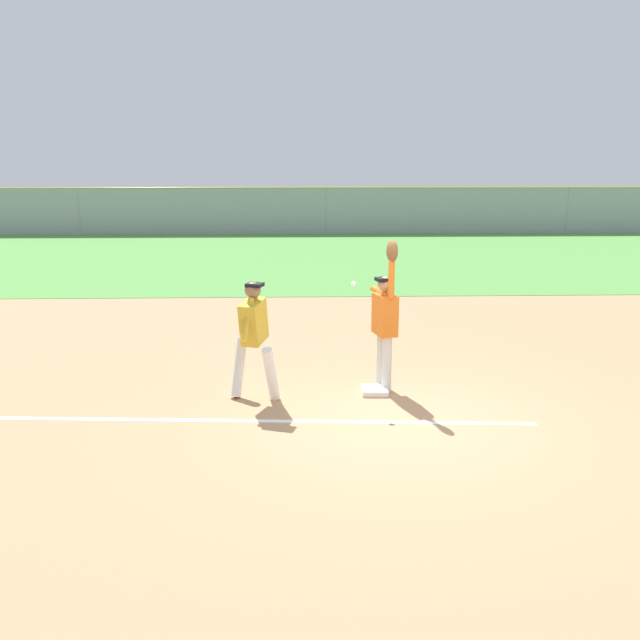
# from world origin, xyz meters

# --- Properties ---
(ground_plane) EXTENTS (72.07, 72.07, 0.00)m
(ground_plane) POSITION_xyz_m (0.00, 0.00, 0.00)
(ground_plane) COLOR tan
(outfield_grass) EXTENTS (44.80, 14.60, 0.01)m
(outfield_grass) POSITION_xyz_m (0.00, 15.53, 0.01)
(outfield_grass) COLOR #549342
(outfield_grass) RESTS_ON ground_plane
(chalk_foul_line) EXTENTS (11.98, 0.83, 0.01)m
(chalk_foul_line) POSITION_xyz_m (-4.18, 0.18, 0.00)
(chalk_foul_line) COLOR white
(chalk_foul_line) RESTS_ON ground_plane
(first_base) EXTENTS (0.40, 0.40, 0.08)m
(first_base) POSITION_xyz_m (-0.18, 1.08, 0.04)
(first_base) COLOR white
(first_base) RESTS_ON ground_plane
(fielder) EXTENTS (0.36, 0.89, 2.28)m
(fielder) POSITION_xyz_m (-0.02, 1.25, 1.12)
(fielder) COLOR silver
(fielder) RESTS_ON ground_plane
(runner) EXTENTS (0.76, 0.83, 1.72)m
(runner) POSITION_xyz_m (-1.94, 0.89, 1.00)
(runner) COLOR white
(runner) RESTS_ON ground_plane
(baseball) EXTENTS (0.07, 0.07, 0.07)m
(baseball) POSITION_xyz_m (-0.52, 0.97, 1.67)
(baseball) COLOR white
(outfield_fence) EXTENTS (44.88, 0.08, 2.14)m
(outfield_fence) POSITION_xyz_m (0.00, 22.83, 1.07)
(outfield_fence) COLOR #93999E
(outfield_fence) RESTS_ON ground_plane
(parked_car_blue) EXTENTS (4.58, 2.49, 1.25)m
(parked_car_blue) POSITION_xyz_m (-5.34, 25.92, 0.67)
(parked_car_blue) COLOR #23389E
(parked_car_blue) RESTS_ON ground_plane
(parked_car_silver) EXTENTS (4.44, 2.20, 1.25)m
(parked_car_silver) POSITION_xyz_m (-0.69, 25.58, 0.67)
(parked_car_silver) COLOR #B7B7BC
(parked_car_silver) RESTS_ON ground_plane
(parked_car_red) EXTENTS (4.44, 2.19, 1.25)m
(parked_car_red) POSITION_xyz_m (4.19, 25.99, 0.67)
(parked_car_red) COLOR #B21E1E
(parked_car_red) RESTS_ON ground_plane
(parked_car_tan) EXTENTS (4.54, 2.40, 1.25)m
(parked_car_tan) POSITION_xyz_m (8.98, 26.44, 0.67)
(parked_car_tan) COLOR tan
(parked_car_tan) RESTS_ON ground_plane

